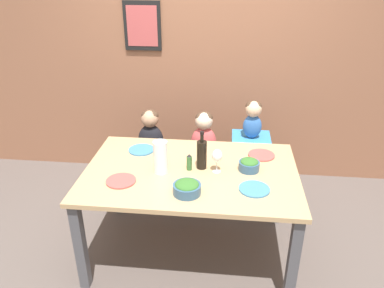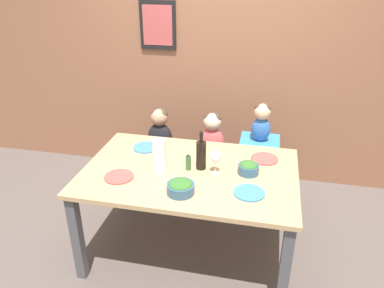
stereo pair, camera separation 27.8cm
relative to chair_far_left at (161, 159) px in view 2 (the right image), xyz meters
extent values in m
plane|color=#564C47|center=(0.47, -0.78, -0.38)|extent=(14.00, 14.00, 0.00)
cube|color=#8E5B42|center=(0.47, 0.59, 0.97)|extent=(10.00, 0.06, 2.70)
cube|color=black|center=(-0.15, 0.54, 1.21)|extent=(0.37, 0.02, 0.47)
cube|color=#B74C4C|center=(-0.15, 0.53, 1.21)|extent=(0.30, 0.00, 0.39)
cube|color=tan|center=(0.47, -0.78, 0.36)|extent=(1.59, 1.04, 0.03)
cube|color=#4C4C51|center=(-0.26, -1.24, -0.02)|extent=(0.07, 0.07, 0.73)
cube|color=#4C4C51|center=(1.20, -1.24, -0.02)|extent=(0.07, 0.07, 0.73)
cube|color=#4C4C51|center=(-0.26, -0.32, -0.02)|extent=(0.07, 0.07, 0.73)
cube|color=#4C4C51|center=(1.20, -0.32, -0.02)|extent=(0.07, 0.07, 0.73)
cylinder|color=silver|center=(-0.16, -0.16, -0.18)|extent=(0.04, 0.04, 0.40)
cylinder|color=silver|center=(0.16, -0.16, -0.18)|extent=(0.04, 0.04, 0.40)
cylinder|color=silver|center=(-0.16, 0.16, -0.18)|extent=(0.04, 0.04, 0.40)
cylinder|color=silver|center=(0.16, 0.16, -0.18)|extent=(0.04, 0.04, 0.40)
cube|color=#2D2D33|center=(0.00, 0.00, 0.04)|extent=(0.42, 0.43, 0.05)
cylinder|color=silver|center=(0.35, -0.16, -0.18)|extent=(0.04, 0.04, 0.40)
cylinder|color=silver|center=(0.67, -0.16, -0.18)|extent=(0.04, 0.04, 0.40)
cylinder|color=silver|center=(0.35, 0.16, -0.18)|extent=(0.04, 0.04, 0.40)
cylinder|color=silver|center=(0.67, 0.16, -0.18)|extent=(0.04, 0.04, 0.40)
cube|color=#2D2D33|center=(0.51, 0.00, 0.04)|extent=(0.42, 0.43, 0.05)
cylinder|color=silver|center=(0.82, -0.13, -0.06)|extent=(0.04, 0.04, 0.64)
cylinder|color=silver|center=(1.09, -0.13, -0.06)|extent=(0.04, 0.04, 0.64)
cylinder|color=silver|center=(0.82, 0.13, -0.06)|extent=(0.04, 0.04, 0.64)
cylinder|color=silver|center=(1.09, 0.13, -0.06)|extent=(0.04, 0.04, 0.64)
cube|color=teal|center=(0.95, 0.00, 0.28)|extent=(0.36, 0.36, 0.05)
ellipsoid|color=black|center=(0.00, 0.00, 0.23)|extent=(0.24, 0.17, 0.32)
sphere|color=tan|center=(0.00, 0.00, 0.45)|extent=(0.17, 0.17, 0.17)
ellipsoid|color=#473323|center=(0.00, 0.01, 0.48)|extent=(0.16, 0.16, 0.12)
ellipsoid|color=#C64C4C|center=(0.51, 0.00, 0.23)|extent=(0.24, 0.17, 0.32)
sphere|color=beige|center=(0.51, 0.00, 0.45)|extent=(0.17, 0.17, 0.17)
ellipsoid|color=#473323|center=(0.51, 0.01, 0.48)|extent=(0.16, 0.16, 0.12)
ellipsoid|color=#3366B2|center=(0.95, 0.00, 0.42)|extent=(0.17, 0.12, 0.23)
sphere|color=#D6AD89|center=(0.95, 0.00, 0.59)|extent=(0.15, 0.15, 0.15)
ellipsoid|color=#473323|center=(0.95, 0.01, 0.61)|extent=(0.15, 0.14, 0.10)
cylinder|color=black|center=(0.55, -0.73, 0.48)|extent=(0.08, 0.08, 0.22)
cylinder|color=black|center=(0.55, -0.73, 0.63)|extent=(0.03, 0.03, 0.08)
cylinder|color=black|center=(0.55, -0.73, 0.67)|extent=(0.03, 0.03, 0.02)
cylinder|color=white|center=(0.25, -0.83, 0.50)|extent=(0.10, 0.10, 0.25)
cylinder|color=white|center=(0.66, -0.78, 0.38)|extent=(0.06, 0.06, 0.00)
cylinder|color=white|center=(0.66, -0.78, 0.42)|extent=(0.01, 0.01, 0.08)
ellipsoid|color=white|center=(0.66, -0.78, 0.51)|extent=(0.08, 0.08, 0.09)
cylinder|color=#335675|center=(0.48, -1.09, 0.41)|extent=(0.19, 0.19, 0.07)
ellipsoid|color=#336628|center=(0.48, -1.09, 0.45)|extent=(0.16, 0.16, 0.05)
cylinder|color=#335675|center=(0.90, -0.73, 0.41)|extent=(0.16, 0.16, 0.07)
ellipsoid|color=#336628|center=(0.90, -0.73, 0.45)|extent=(0.13, 0.13, 0.05)
cylinder|color=#D14C47|center=(0.00, -0.99, 0.38)|extent=(0.21, 0.21, 0.01)
cylinder|color=teal|center=(0.03, -0.50, 0.38)|extent=(0.21, 0.21, 0.01)
cylinder|color=#D14C47|center=(1.01, -0.49, 0.38)|extent=(0.21, 0.21, 0.01)
cylinder|color=teal|center=(0.93, -1.00, 0.38)|extent=(0.21, 0.21, 0.01)
cylinder|color=#336633|center=(0.46, -0.77, 0.43)|extent=(0.04, 0.04, 0.11)
cone|color=black|center=(0.46, -0.77, 0.50)|extent=(0.03, 0.03, 0.02)
camera|label=1|loc=(0.73, -3.19, 1.78)|focal=35.00mm
camera|label=2|loc=(1.01, -3.15, 1.78)|focal=35.00mm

